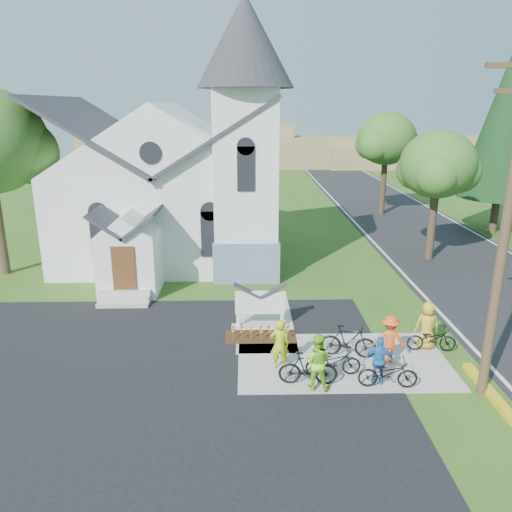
{
  "coord_description": "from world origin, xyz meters",
  "views": [
    {
      "loc": [
        -1.74,
        -14.45,
        8.26
      ],
      "look_at": [
        -1.31,
        5.0,
        2.36
      ],
      "focal_mm": 35.0,
      "sensor_mm": 36.0,
      "label": 1
    }
  ],
  "objects_px": {
    "cyclist_2": "(379,361)",
    "bike_0": "(333,362)",
    "cyclist_0": "(280,344)",
    "bike_2": "(388,373)",
    "utility_pole": "(510,216)",
    "cyclist_1": "(317,362)",
    "church_sign": "(260,303)",
    "bike_1": "(308,368)",
    "bike_3": "(348,341)",
    "cyclist_4": "(427,325)",
    "cyclist_3": "(390,339)",
    "bike_4": "(432,339)"
  },
  "relations": [
    {
      "from": "cyclist_0",
      "to": "bike_0",
      "type": "distance_m",
      "value": 1.77
    },
    {
      "from": "bike_0",
      "to": "bike_4",
      "type": "xyz_separation_m",
      "value": [
        3.7,
        1.56,
        -0.02
      ]
    },
    {
      "from": "utility_pole",
      "to": "bike_4",
      "type": "xyz_separation_m",
      "value": [
        -0.66,
        2.61,
        -4.91
      ]
    },
    {
      "from": "utility_pole",
      "to": "cyclist_3",
      "type": "bearing_deg",
      "value": 141.96
    },
    {
      "from": "bike_3",
      "to": "cyclist_0",
      "type": "bearing_deg",
      "value": 118.77
    },
    {
      "from": "bike_0",
      "to": "cyclist_0",
      "type": "bearing_deg",
      "value": 71.02
    },
    {
      "from": "cyclist_4",
      "to": "utility_pole",
      "type": "bearing_deg",
      "value": 106.89
    },
    {
      "from": "bike_3",
      "to": "cyclist_4",
      "type": "xyz_separation_m",
      "value": [
        2.87,
        0.58,
        0.29
      ]
    },
    {
      "from": "bike_0",
      "to": "bike_2",
      "type": "xyz_separation_m",
      "value": [
        1.53,
        -0.75,
        0.01
      ]
    },
    {
      "from": "cyclist_1",
      "to": "bike_2",
      "type": "height_order",
      "value": "cyclist_1"
    },
    {
      "from": "bike_0",
      "to": "bike_4",
      "type": "distance_m",
      "value": 4.02
    },
    {
      "from": "bike_2",
      "to": "bike_0",
      "type": "bearing_deg",
      "value": 68.23
    },
    {
      "from": "cyclist_2",
      "to": "bike_0",
      "type": "bearing_deg",
      "value": -9.32
    },
    {
      "from": "church_sign",
      "to": "bike_4",
      "type": "height_order",
      "value": "church_sign"
    },
    {
      "from": "cyclist_4",
      "to": "bike_3",
      "type": "bearing_deg",
      "value": 12.76
    },
    {
      "from": "bike_1",
      "to": "bike_3",
      "type": "distance_m",
      "value": 2.33
    },
    {
      "from": "cyclist_0",
      "to": "cyclist_1",
      "type": "bearing_deg",
      "value": 130.77
    },
    {
      "from": "cyclist_0",
      "to": "cyclist_2",
      "type": "xyz_separation_m",
      "value": [
        2.97,
        -1.03,
        -0.07
      ]
    },
    {
      "from": "bike_0",
      "to": "bike_3",
      "type": "height_order",
      "value": "bike_3"
    },
    {
      "from": "bike_4",
      "to": "bike_0",
      "type": "bearing_deg",
      "value": 117.6
    },
    {
      "from": "bike_3",
      "to": "cyclist_2",
      "type": "bearing_deg",
      "value": -148.6
    },
    {
      "from": "bike_1",
      "to": "bike_4",
      "type": "xyz_separation_m",
      "value": [
        4.56,
        2.09,
        -0.1
      ]
    },
    {
      "from": "bike_0",
      "to": "cyclist_4",
      "type": "relative_size",
      "value": 1.03
    },
    {
      "from": "bike_2",
      "to": "utility_pole",
      "type": "bearing_deg",
      "value": -91.78
    },
    {
      "from": "cyclist_1",
      "to": "bike_1",
      "type": "bearing_deg",
      "value": -28.99
    },
    {
      "from": "cyclist_0",
      "to": "cyclist_4",
      "type": "height_order",
      "value": "cyclist_4"
    },
    {
      "from": "bike_3",
      "to": "bike_4",
      "type": "bearing_deg",
      "value": -70.57
    },
    {
      "from": "bike_2",
      "to": "cyclist_2",
      "type": "bearing_deg",
      "value": 51.14
    },
    {
      "from": "church_sign",
      "to": "cyclist_4",
      "type": "xyz_separation_m",
      "value": [
        5.78,
        -1.88,
        -0.12
      ]
    },
    {
      "from": "cyclist_0",
      "to": "bike_2",
      "type": "distance_m",
      "value": 3.44
    },
    {
      "from": "bike_0",
      "to": "bike_1",
      "type": "relative_size",
      "value": 0.98
    },
    {
      "from": "utility_pole",
      "to": "cyclist_4",
      "type": "height_order",
      "value": "utility_pole"
    },
    {
      "from": "cyclist_0",
      "to": "cyclist_4",
      "type": "relative_size",
      "value": 0.98
    },
    {
      "from": "church_sign",
      "to": "utility_pole",
      "type": "relative_size",
      "value": 0.22
    },
    {
      "from": "cyclist_1",
      "to": "cyclist_2",
      "type": "xyz_separation_m",
      "value": [
        1.94,
        0.21,
        -0.11
      ]
    },
    {
      "from": "church_sign",
      "to": "bike_3",
      "type": "xyz_separation_m",
      "value": [
        2.91,
        -2.46,
        -0.4
      ]
    },
    {
      "from": "bike_0",
      "to": "cyclist_2",
      "type": "xyz_separation_m",
      "value": [
        1.31,
        -0.54,
        0.31
      ]
    },
    {
      "from": "cyclist_2",
      "to": "bike_3",
      "type": "xyz_separation_m",
      "value": [
        -0.6,
        1.73,
        -0.2
      ]
    },
    {
      "from": "bike_2",
      "to": "cyclist_3",
      "type": "xyz_separation_m",
      "value": [
        0.46,
        1.56,
        0.35
      ]
    },
    {
      "from": "cyclist_1",
      "to": "bike_1",
      "type": "distance_m",
      "value": 0.46
    },
    {
      "from": "church_sign",
      "to": "cyclist_0",
      "type": "bearing_deg",
      "value": -80.29
    },
    {
      "from": "utility_pole",
      "to": "cyclist_0",
      "type": "xyz_separation_m",
      "value": [
        -6.02,
        1.54,
        -4.51
      ]
    },
    {
      "from": "cyclist_1",
      "to": "cyclist_3",
      "type": "distance_m",
      "value": 3.05
    },
    {
      "from": "cyclist_2",
      "to": "bike_4",
      "type": "height_order",
      "value": "cyclist_2"
    },
    {
      "from": "cyclist_3",
      "to": "bike_3",
      "type": "height_order",
      "value": "cyclist_3"
    },
    {
      "from": "bike_0",
      "to": "cyclist_4",
      "type": "height_order",
      "value": "cyclist_4"
    },
    {
      "from": "cyclist_2",
      "to": "cyclist_0",
      "type": "bearing_deg",
      "value": -6.12
    },
    {
      "from": "cyclist_0",
      "to": "utility_pole",
      "type": "bearing_deg",
      "value": 166.9
    },
    {
      "from": "bike_3",
      "to": "church_sign",
      "type": "bearing_deg",
      "value": 62.11
    },
    {
      "from": "utility_pole",
      "to": "cyclist_1",
      "type": "distance_m",
      "value": 6.71
    }
  ]
}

